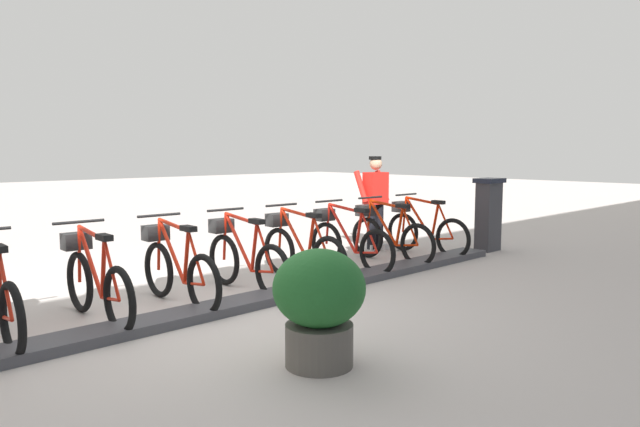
% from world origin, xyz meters
% --- Properties ---
extents(ground_plane, '(60.00, 60.00, 0.00)m').
position_xyz_m(ground_plane, '(0.00, 0.00, 0.00)').
color(ground_plane, beige).
extents(dock_rail_base, '(0.44, 10.19, 0.10)m').
position_xyz_m(dock_rail_base, '(0.00, 0.00, 0.05)').
color(dock_rail_base, '#47474C').
rests_on(dock_rail_base, ground).
extents(payment_kiosk, '(0.36, 0.52, 1.28)m').
position_xyz_m(payment_kiosk, '(0.05, -5.61, 0.67)').
color(payment_kiosk, '#38383D').
rests_on(payment_kiosk, ground).
extents(bike_docked_0, '(1.72, 0.54, 1.02)m').
position_xyz_m(bike_docked_0, '(0.62, -4.50, 0.43)').
color(bike_docked_0, black).
rests_on(bike_docked_0, ground).
extents(bike_docked_1, '(1.72, 0.54, 1.02)m').
position_xyz_m(bike_docked_1, '(0.62, -3.56, 0.43)').
color(bike_docked_1, black).
rests_on(bike_docked_1, ground).
extents(bike_docked_2, '(1.72, 0.54, 1.02)m').
position_xyz_m(bike_docked_2, '(0.62, -2.62, 0.43)').
color(bike_docked_2, black).
rests_on(bike_docked_2, ground).
extents(bike_docked_3, '(1.72, 0.54, 1.02)m').
position_xyz_m(bike_docked_3, '(0.62, -1.68, 0.43)').
color(bike_docked_3, black).
rests_on(bike_docked_3, ground).
extents(bike_docked_4, '(1.72, 0.54, 1.02)m').
position_xyz_m(bike_docked_4, '(0.62, -0.74, 0.43)').
color(bike_docked_4, black).
rests_on(bike_docked_4, ground).
extents(bike_docked_5, '(1.72, 0.54, 1.02)m').
position_xyz_m(bike_docked_5, '(0.62, 0.20, 0.43)').
color(bike_docked_5, black).
rests_on(bike_docked_5, ground).
extents(bike_docked_6, '(1.72, 0.54, 1.02)m').
position_xyz_m(bike_docked_6, '(0.62, 1.14, 0.43)').
color(bike_docked_6, black).
rests_on(bike_docked_6, ground).
extents(worker_near_rack, '(0.49, 0.64, 1.66)m').
position_xyz_m(worker_near_rack, '(1.51, -4.26, 0.91)').
color(worker_near_rack, white).
rests_on(worker_near_rack, ground).
extents(planter_bush, '(0.76, 0.76, 0.97)m').
position_xyz_m(planter_bush, '(-1.88, 0.32, 0.54)').
color(planter_bush, '#59544C').
rests_on(planter_bush, ground).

